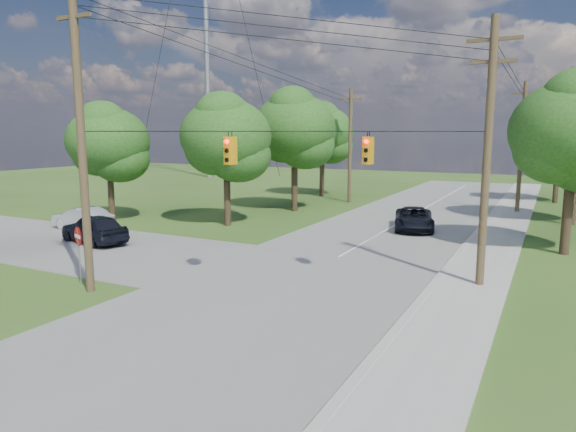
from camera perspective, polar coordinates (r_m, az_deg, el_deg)
The scene contains 20 objects.
ground at distance 18.44m, azimuth -12.30°, elevation -10.44°, with size 140.00×140.00×0.00m, color #2E4F1A.
main_road at distance 21.37m, azimuth 0.58°, elevation -7.44°, with size 10.00×100.00×0.03m, color gray.
sidewalk_east at distance 19.42m, azimuth 18.76°, elevation -9.52°, with size 2.60×100.00×0.12m, color #ACAAA1.
pole_sw at distance 20.93m, azimuth -22.04°, elevation 8.80°, with size 2.00×0.32×12.00m.
pole_ne at distance 21.42m, azimuth 21.28°, elevation 6.80°, with size 2.00×0.32×10.50m.
pole_north_e at distance 43.35m, azimuth 24.51°, elevation 7.03°, with size 2.00×0.32×10.00m.
pole_north_w at distance 46.24m, azimuth 6.91°, elevation 7.86°, with size 2.00×0.32×10.00m.
power_lines at distance 26.84m, azimuth 6.18°, elevation 15.60°, with size 13.93×29.62×4.93m.
traffic_signals at distance 19.73m, azimuth 1.30°, elevation 7.35°, with size 4.91×3.27×1.05m.
radio_mast at distance 75.18m, azimuth -9.13°, elevation 21.63°, with size 0.70×0.70×45.00m, color #919497.
tree_w_near at distance 34.21m, azimuth -6.89°, elevation 8.76°, with size 6.00×6.00×8.40m.
tree_w_mid at distance 40.61m, azimuth 0.74°, elevation 9.80°, with size 6.40×6.40×9.22m.
tree_w_far at distance 50.51m, azimuth 3.85°, elevation 9.28°, with size 6.00×6.00×8.73m.
tree_e_near at distance 29.29m, azimuth 29.23°, elevation 8.27°, with size 6.20×6.20×8.81m.
tree_e_far at distance 51.28m, azimuth 27.99°, elevation 7.88°, with size 5.80×5.80×8.32m.
tree_cross_n at distance 37.51m, azimuth -19.35°, elevation 7.84°, with size 5.60×5.60×7.91m.
car_cross_dark at distance 30.77m, azimuth -20.74°, elevation -1.29°, with size 1.94×4.83×1.64m, color black.
car_cross_silver at distance 35.24m, azimuth -21.89°, elevation -0.25°, with size 1.55×4.44×1.46m, color silver.
car_main_north at distance 33.74m, azimuth 13.82°, elevation -0.29°, with size 2.35×5.10×1.42m, color black.
do_not_enter_sign at distance 22.69m, azimuth -22.26°, elevation -2.71°, with size 0.74×0.32×2.36m.
Camera 1 is at (11.24, -13.28, 6.12)m, focal length 32.00 mm.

